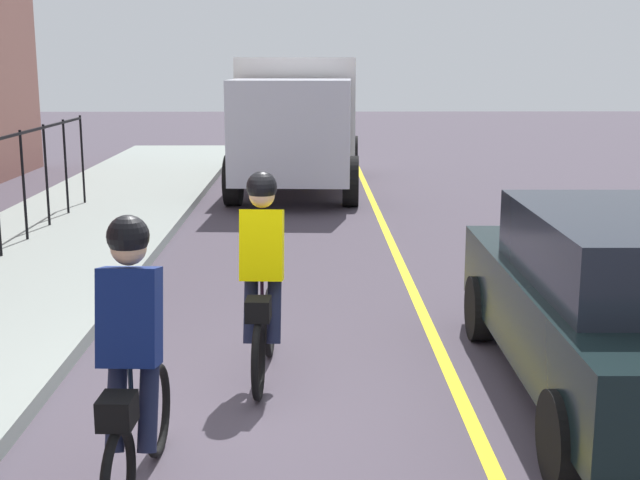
% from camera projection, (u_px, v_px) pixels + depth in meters
% --- Properties ---
extents(ground_plane, '(80.00, 80.00, 0.00)m').
position_uv_depth(ground_plane, '(266.00, 408.00, 6.89)').
color(ground_plane, '#463E49').
extents(lane_line_centre, '(36.00, 0.12, 0.01)m').
position_uv_depth(lane_line_centre, '(465.00, 407.00, 6.91)').
color(lane_line_centre, yellow).
rests_on(lane_line_centre, ground).
extents(cyclist_lead, '(1.71, 0.37, 1.83)m').
position_uv_depth(cyclist_lead, '(263.00, 278.00, 7.33)').
color(cyclist_lead, black).
rests_on(cyclist_lead, ground).
extents(cyclist_follow, '(1.71, 0.37, 1.83)m').
position_uv_depth(cyclist_follow, '(133.00, 361.00, 5.31)').
color(cyclist_follow, black).
rests_on(cyclist_follow, ground).
extents(patrol_sedan, '(4.42, 1.97, 1.58)m').
position_uv_depth(patrol_sedan, '(624.00, 303.00, 6.90)').
color(patrol_sedan, black).
rests_on(patrol_sedan, ground).
extents(box_truck_background, '(6.82, 2.81, 2.78)m').
position_uv_depth(box_truck_background, '(300.00, 116.00, 18.55)').
color(box_truck_background, white).
rests_on(box_truck_background, ground).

